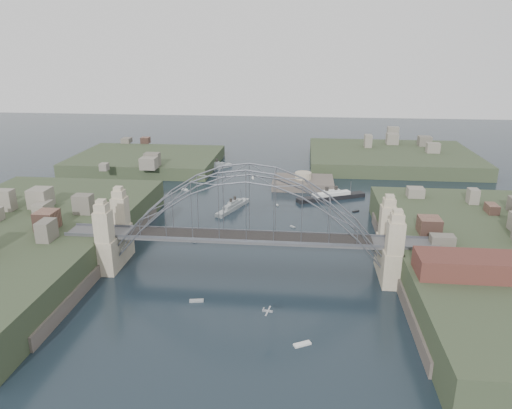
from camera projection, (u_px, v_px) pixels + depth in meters
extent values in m
plane|color=black|center=(248.00, 270.00, 110.47)|extent=(500.00, 500.00, 0.00)
cube|color=#4E4F51|center=(248.00, 238.00, 107.93)|extent=(84.00, 6.00, 0.70)
cube|color=#585C65|center=(246.00, 241.00, 104.92)|extent=(84.00, 0.25, 0.50)
cube|color=#585C65|center=(249.00, 231.00, 110.58)|extent=(84.00, 0.25, 0.50)
cube|color=black|center=(248.00, 236.00, 107.75)|extent=(55.20, 5.20, 0.35)
cube|color=tan|center=(105.00, 237.00, 105.99)|extent=(3.40, 3.40, 17.70)
cube|color=tan|center=(121.00, 222.00, 115.42)|extent=(3.40, 3.40, 17.70)
cube|color=tan|center=(394.00, 249.00, 99.89)|extent=(3.40, 3.40, 17.70)
cube|color=tan|center=(387.00, 232.00, 109.32)|extent=(3.40, 3.40, 17.70)
cube|color=tan|center=(115.00, 248.00, 112.25)|extent=(4.08, 13.80, 8.00)
cube|color=tan|center=(388.00, 260.00, 106.15)|extent=(4.08, 13.80, 8.00)
cube|color=#313D25|center=(11.00, 251.00, 115.45)|extent=(50.00, 90.00, 12.00)
cube|color=#50463F|center=(100.00, 259.00, 113.59)|extent=(6.00, 70.00, 4.00)
cube|color=#313D25|center=(511.00, 274.00, 104.22)|extent=(50.00, 90.00, 12.00)
cube|color=#50463F|center=(405.00, 273.00, 106.72)|extent=(6.00, 70.00, 4.00)
cube|color=#313D25|center=(147.00, 165.00, 205.23)|extent=(60.00, 45.00, 9.00)
cube|color=#313D25|center=(391.00, 162.00, 209.13)|extent=(70.00, 55.00, 9.50)
cube|color=#50463F|center=(303.00, 188.00, 175.48)|extent=(22.00, 16.00, 7.00)
cylinder|color=tan|center=(303.00, 176.00, 173.99)|extent=(6.00, 6.00, 2.40)
cube|color=#592D26|center=(471.00, 266.00, 89.83)|extent=(20.00, 8.00, 4.00)
cube|color=#4E4F51|center=(459.00, 351.00, 80.07)|extent=(4.00, 22.00, 1.40)
cube|color=#949B9C|center=(233.00, 208.00, 151.03)|extent=(8.65, 17.51, 1.59)
cube|color=#949B9C|center=(233.00, 205.00, 150.65)|extent=(5.20, 9.80, 1.19)
cube|color=#949B9C|center=(233.00, 202.00, 150.36)|extent=(2.83, 4.63, 0.79)
cylinder|color=black|center=(231.00, 201.00, 149.09)|extent=(0.86, 0.86, 1.59)
cylinder|color=black|center=(235.00, 199.00, 151.20)|extent=(0.86, 0.86, 1.59)
cylinder|color=#585C65|center=(224.00, 205.00, 145.68)|extent=(0.16, 0.16, 3.97)
cylinder|color=#585C65|center=(241.00, 196.00, 154.73)|extent=(0.16, 0.16, 3.97)
cube|color=#949B9C|center=(215.00, 168.00, 199.40)|extent=(12.83, 14.44, 1.70)
cube|color=#949B9C|center=(215.00, 165.00, 199.00)|extent=(7.41, 8.25, 1.28)
cube|color=#949B9C|center=(215.00, 163.00, 198.69)|extent=(3.74, 4.07, 0.85)
cylinder|color=black|center=(212.00, 162.00, 197.68)|extent=(0.84, 0.84, 1.70)
cylinder|color=black|center=(217.00, 161.00, 199.23)|extent=(0.84, 0.84, 1.70)
cylinder|color=#585C65|center=(205.00, 164.00, 195.19)|extent=(0.17, 0.17, 4.25)
cylinder|color=#585C65|center=(224.00, 160.00, 201.86)|extent=(0.17, 0.17, 4.25)
cube|color=black|center=(331.00, 198.00, 160.87)|extent=(23.57, 13.28, 1.78)
cube|color=white|center=(331.00, 194.00, 160.44)|extent=(13.24, 7.91, 1.33)
cube|color=white|center=(331.00, 191.00, 160.12)|extent=(6.31, 4.23, 0.89)
cylinder|color=black|center=(327.00, 190.00, 159.35)|extent=(1.20, 1.20, 1.78)
cylinder|color=black|center=(336.00, 189.00, 160.40)|extent=(1.20, 1.20, 1.78)
cylinder|color=#585C65|center=(312.00, 192.00, 157.69)|extent=(0.18, 0.18, 4.44)
cylinder|color=#585C65|center=(351.00, 188.00, 162.20)|extent=(0.18, 0.18, 4.44)
cube|color=#AAADB1|center=(268.00, 311.00, 84.55)|extent=(1.74, 0.59, 0.30)
cube|color=#AAADB1|center=(268.00, 311.00, 84.54)|extent=(0.85, 3.42, 0.06)
cube|color=#AAADB1|center=(263.00, 310.00, 84.72)|extent=(0.34, 1.08, 0.37)
cube|color=white|center=(195.00, 241.00, 126.66)|extent=(0.85, 2.54, 0.45)
cube|color=white|center=(293.00, 227.00, 136.14)|extent=(1.63, 1.66, 0.45)
cube|color=white|center=(197.00, 301.00, 96.83)|extent=(2.97, 1.42, 0.45)
cube|color=white|center=(356.00, 211.00, 148.94)|extent=(2.33, 1.97, 0.45)
cube|color=white|center=(185.00, 190.00, 170.33)|extent=(3.18, 2.28, 0.45)
cube|color=white|center=(185.00, 189.00, 170.21)|extent=(2.02, 1.59, 0.40)
cylinder|color=black|center=(185.00, 188.00, 170.06)|extent=(0.16, 0.16, 0.70)
cube|color=white|center=(277.00, 205.00, 154.53)|extent=(1.09, 1.47, 0.45)
cube|color=white|center=(302.00, 344.00, 82.76)|extent=(3.23, 2.38, 0.45)
cube|color=white|center=(253.00, 179.00, 185.02)|extent=(1.04, 2.08, 0.45)
cylinder|color=#585C65|center=(253.00, 176.00, 184.69)|extent=(0.08, 0.08, 2.20)
cone|color=silver|center=(253.00, 176.00, 184.69)|extent=(1.23, 1.42, 1.92)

